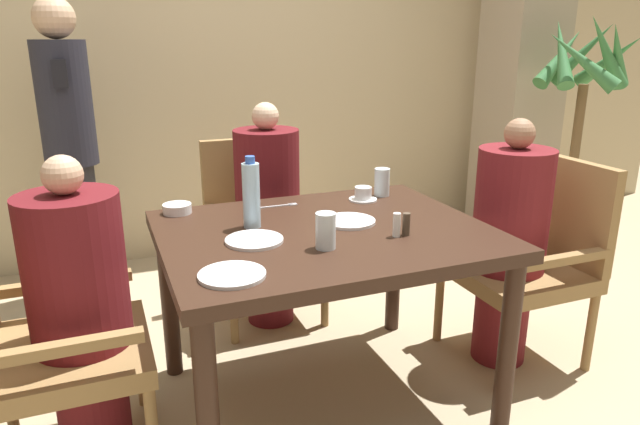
# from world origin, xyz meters

# --- Properties ---
(ground_plane) EXTENTS (16.00, 16.00, 0.00)m
(ground_plane) POSITION_xyz_m (0.00, 0.00, 0.00)
(ground_plane) COLOR tan
(wall_back) EXTENTS (8.00, 0.06, 2.80)m
(wall_back) POSITION_xyz_m (0.00, 1.94, 1.40)
(wall_back) COLOR #C6B289
(wall_back) RESTS_ON ground_plane
(pillar_stone) EXTENTS (0.45, 0.45, 2.70)m
(pillar_stone) POSITION_xyz_m (2.12, 1.48, 1.35)
(pillar_stone) COLOR tan
(pillar_stone) RESTS_ON ground_plane
(dining_table) EXTENTS (1.21, 0.97, 0.74)m
(dining_table) POSITION_xyz_m (0.00, 0.00, 0.65)
(dining_table) COLOR #331E14
(dining_table) RESTS_ON ground_plane
(chair_left_side) EXTENTS (0.54, 0.54, 0.92)m
(chair_left_side) POSITION_xyz_m (-1.02, 0.00, 0.50)
(chair_left_side) COLOR olive
(chair_left_side) RESTS_ON ground_plane
(diner_in_left_chair) EXTENTS (0.32, 0.32, 1.09)m
(diner_in_left_chair) POSITION_xyz_m (-0.87, 0.00, 0.56)
(diner_in_left_chair) COLOR #5B1419
(diner_in_left_chair) RESTS_ON ground_plane
(chair_far_side) EXTENTS (0.54, 0.54, 0.92)m
(chair_far_side) POSITION_xyz_m (0.00, 0.90, 0.50)
(chair_far_side) COLOR olive
(chair_far_side) RESTS_ON ground_plane
(diner_in_far_chair) EXTENTS (0.32, 0.32, 1.14)m
(diner_in_far_chair) POSITION_xyz_m (-0.00, 0.75, 0.58)
(diner_in_far_chair) COLOR #5B1419
(diner_in_far_chair) RESTS_ON ground_plane
(chair_right_side) EXTENTS (0.54, 0.54, 0.92)m
(chair_right_side) POSITION_xyz_m (1.02, 0.00, 0.50)
(chair_right_side) COLOR olive
(chair_right_side) RESTS_ON ground_plane
(diner_in_right_chair) EXTENTS (0.32, 0.32, 1.11)m
(diner_in_right_chair) POSITION_xyz_m (0.87, 0.00, 0.57)
(diner_in_right_chair) COLOR maroon
(diner_in_right_chair) RESTS_ON ground_plane
(standing_host) EXTENTS (0.28, 0.31, 1.63)m
(standing_host) POSITION_xyz_m (-0.89, 1.46, 0.88)
(standing_host) COLOR #2D2D33
(standing_host) RESTS_ON ground_plane
(potted_palm) EXTENTS (0.61, 0.61, 1.58)m
(potted_palm) POSITION_xyz_m (2.07, 0.85, 0.69)
(potted_palm) COLOR #896B4C
(potted_palm) RESTS_ON ground_plane
(plate_main_left) EXTENTS (0.21, 0.21, 0.01)m
(plate_main_left) POSITION_xyz_m (-0.28, -0.04, 0.75)
(plate_main_left) COLOR white
(plate_main_left) RESTS_ON dining_table
(plate_main_right) EXTENTS (0.21, 0.21, 0.01)m
(plate_main_right) POSITION_xyz_m (0.12, 0.03, 0.75)
(plate_main_right) COLOR white
(plate_main_right) RESTS_ON dining_table
(plate_dessert_center) EXTENTS (0.21, 0.21, 0.01)m
(plate_dessert_center) POSITION_xyz_m (-0.43, -0.31, 0.75)
(plate_dessert_center) COLOR white
(plate_dessert_center) RESTS_ON dining_table
(teacup_with_saucer) EXTENTS (0.12, 0.12, 0.06)m
(teacup_with_saucer) POSITION_xyz_m (0.30, 0.30, 0.77)
(teacup_with_saucer) COLOR white
(teacup_with_saucer) RESTS_ON dining_table
(bowl_small) EXTENTS (0.12, 0.12, 0.04)m
(bowl_small) POSITION_xyz_m (-0.49, 0.41, 0.76)
(bowl_small) COLOR white
(bowl_small) RESTS_ON dining_table
(water_bottle) EXTENTS (0.07, 0.07, 0.27)m
(water_bottle) POSITION_xyz_m (-0.25, 0.12, 0.87)
(water_bottle) COLOR #A3C6DB
(water_bottle) RESTS_ON dining_table
(glass_tall_near) EXTENTS (0.07, 0.07, 0.13)m
(glass_tall_near) POSITION_xyz_m (0.42, 0.34, 0.80)
(glass_tall_near) COLOR silver
(glass_tall_near) RESTS_ON dining_table
(glass_tall_mid) EXTENTS (0.07, 0.07, 0.13)m
(glass_tall_mid) POSITION_xyz_m (-0.08, -0.19, 0.80)
(glass_tall_mid) COLOR silver
(glass_tall_mid) RESTS_ON dining_table
(salt_shaker) EXTENTS (0.03, 0.03, 0.09)m
(salt_shaker) POSITION_xyz_m (0.21, -0.18, 0.78)
(salt_shaker) COLOR white
(salt_shaker) RESTS_ON dining_table
(pepper_shaker) EXTENTS (0.03, 0.03, 0.08)m
(pepper_shaker) POSITION_xyz_m (0.25, -0.18, 0.78)
(pepper_shaker) COLOR #4C3D2D
(pepper_shaker) RESTS_ON dining_table
(fork_beside_plate) EXTENTS (0.19, 0.02, 0.00)m
(fork_beside_plate) POSITION_xyz_m (-0.06, 0.35, 0.74)
(fork_beside_plate) COLOR silver
(fork_beside_plate) RESTS_ON dining_table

